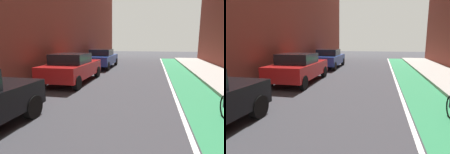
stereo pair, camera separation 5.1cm
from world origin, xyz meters
TOP-DOWN VIEW (x-y plane):
  - ground_plane at (0.00, 13.53)m, footprint 77.12×77.12m
  - bike_lane_paint at (3.10, 15.53)m, footprint 1.60×35.05m
  - lane_divider_stripe at (2.20, 15.53)m, footprint 0.12×35.05m
  - parked_sedan_red at (-2.85, 16.80)m, footprint 2.00×4.41m
  - parked_sedan_blue at (-2.85, 22.86)m, footprint 1.96×4.65m

SIDE VIEW (x-z plane):
  - ground_plane at x=0.00m, z-range 0.00..0.00m
  - bike_lane_paint at x=3.10m, z-range 0.00..0.00m
  - lane_divider_stripe at x=2.20m, z-range 0.00..0.00m
  - parked_sedan_red at x=-2.85m, z-range 0.02..1.55m
  - parked_sedan_blue at x=-2.85m, z-range 0.02..1.55m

